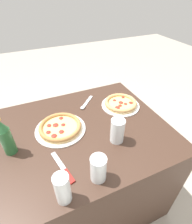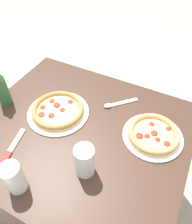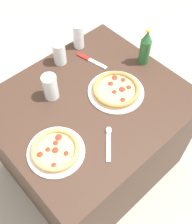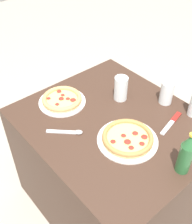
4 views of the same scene
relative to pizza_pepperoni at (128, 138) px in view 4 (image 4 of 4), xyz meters
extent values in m
plane|color=#A89E8E|center=(-0.14, 0.05, -0.74)|extent=(8.00, 8.00, 0.00)
cube|color=#3D281E|center=(-0.14, 0.05, -0.38)|extent=(0.96, 0.83, 0.72)
cylinder|color=silver|center=(0.00, 0.00, -0.01)|extent=(0.29, 0.29, 0.01)
cylinder|color=#DBB775|center=(0.00, 0.00, 0.00)|extent=(0.24, 0.24, 0.01)
cylinder|color=#E5C170|center=(0.00, 0.00, 0.00)|extent=(0.22, 0.22, 0.00)
torus|color=#AD7A42|center=(0.00, 0.00, 0.01)|extent=(0.25, 0.25, 0.02)
ellipsoid|color=maroon|center=(-0.03, -0.07, 0.01)|extent=(0.03, 0.03, 0.01)
ellipsoid|color=maroon|center=(0.06, -0.04, 0.01)|extent=(0.03, 0.03, 0.01)
ellipsoid|color=maroon|center=(0.05, 0.06, 0.01)|extent=(0.03, 0.03, 0.01)
ellipsoid|color=maroon|center=(0.02, -0.02, 0.01)|extent=(0.03, 0.03, 0.01)
ellipsoid|color=maroon|center=(-0.02, -0.01, 0.01)|extent=(0.02, 0.02, 0.01)
ellipsoid|color=maroon|center=(0.00, 0.05, 0.01)|extent=(0.03, 0.03, 0.01)
ellipsoid|color=maroon|center=(0.07, 0.02, 0.01)|extent=(0.03, 0.03, 0.01)
cylinder|color=white|center=(-0.45, -0.07, -0.01)|extent=(0.26, 0.26, 0.01)
cylinder|color=#E5C689|center=(-0.45, -0.07, 0.00)|extent=(0.22, 0.22, 0.01)
cylinder|color=#E5C170|center=(-0.45, -0.07, 0.00)|extent=(0.19, 0.19, 0.00)
torus|color=tan|center=(-0.45, -0.07, 0.01)|extent=(0.22, 0.22, 0.02)
ellipsoid|color=maroon|center=(-0.43, -0.04, 0.01)|extent=(0.02, 0.02, 0.01)
ellipsoid|color=maroon|center=(-0.40, -0.03, 0.01)|extent=(0.03, 0.03, 0.01)
ellipsoid|color=maroon|center=(-0.47, -0.04, 0.01)|extent=(0.02, 0.02, 0.00)
ellipsoid|color=maroon|center=(-0.42, -0.12, 0.01)|extent=(0.02, 0.02, 0.01)
ellipsoid|color=maroon|center=(-0.51, -0.04, 0.01)|extent=(0.03, 0.03, 0.01)
ellipsoid|color=maroon|center=(-0.45, -0.07, 0.01)|extent=(0.03, 0.03, 0.01)
ellipsoid|color=maroon|center=(-0.50, -0.12, 0.01)|extent=(0.02, 0.02, 0.00)
cylinder|color=white|center=(-0.26, 0.21, 0.05)|extent=(0.08, 0.08, 0.14)
cylinder|color=orange|center=(-0.26, 0.21, 0.03)|extent=(0.06, 0.06, 0.10)
cylinder|color=white|center=(-0.07, 0.37, 0.05)|extent=(0.07, 0.07, 0.13)
cylinder|color=#F4A323|center=(-0.07, 0.37, 0.01)|extent=(0.06, 0.06, 0.06)
cylinder|color=#286033|center=(0.27, 0.06, 0.06)|extent=(0.06, 0.06, 0.15)
cone|color=#286033|center=(0.27, 0.06, 0.16)|extent=(0.06, 0.06, 0.06)
cylinder|color=gold|center=(0.27, 0.06, 0.20)|extent=(0.02, 0.02, 0.01)
cube|color=maroon|center=(0.05, 0.32, -0.01)|extent=(0.04, 0.08, 0.01)
cube|color=silver|center=(0.07, 0.22, -0.01)|extent=(0.05, 0.12, 0.01)
cube|color=silver|center=(-0.25, -0.21, -0.02)|extent=(0.12, 0.12, 0.01)
ellipsoid|color=silver|center=(-0.19, -0.15, -0.01)|extent=(0.05, 0.05, 0.01)
camera|label=1|loc=(0.11, 0.77, 0.69)|focal=28.00mm
camera|label=2|loc=(-0.49, 0.55, 0.75)|focal=35.00mm
camera|label=3|loc=(-0.71, -0.63, 1.11)|focal=45.00mm
camera|label=4|loc=(0.61, -0.72, 0.97)|focal=45.00mm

